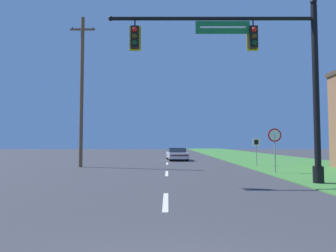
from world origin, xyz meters
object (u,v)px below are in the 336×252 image
signal_mast (265,70)px  stop_sign (275,140)px  car_ahead (177,154)px  utility_pole_near (82,89)px  route_sign_post (257,145)px

signal_mast → stop_sign: size_ratio=3.65×
signal_mast → car_ahead: (-3.26, 17.19, -4.24)m
signal_mast → utility_pole_near: bearing=139.9°
route_sign_post → signal_mast: bearing=-104.1°
car_ahead → utility_pole_near: utility_pole_near is taller
signal_mast → car_ahead: 18.01m
route_sign_post → utility_pole_near: 13.42m
stop_sign → utility_pole_near: (-12.31, 4.43, 3.75)m
car_ahead → route_sign_post: bearing=-54.0°
stop_sign → route_sign_post: (0.46, 5.11, -0.34)m
route_sign_post → stop_sign: bearing=-95.2°
stop_sign → utility_pole_near: size_ratio=0.23×
car_ahead → stop_sign: bearing=-68.1°
signal_mast → utility_pole_near: size_ratio=0.84×
car_ahead → utility_pole_near: (-7.13, -8.44, 5.01)m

